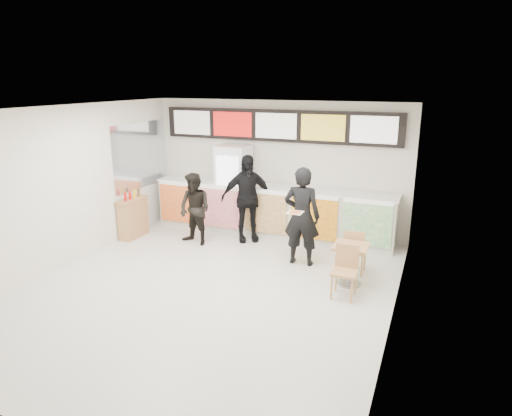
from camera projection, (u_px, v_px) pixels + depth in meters
The scene contains 15 objects.
floor at pixel (208, 290), 7.74m from camera, with size 7.00×7.00×0.00m, color beige.
ceiling at pixel (202, 109), 6.93m from camera, with size 7.00×7.00×0.00m, color white.
wall_back at pixel (278, 167), 10.45m from camera, with size 6.00×6.00×0.00m, color silver.
wall_left at pixel (61, 188), 8.42m from camera, with size 7.00×7.00×0.00m, color silver.
wall_right at pixel (399, 226), 6.25m from camera, with size 7.00×7.00×0.00m, color silver.
service_counter at pixel (271, 210), 10.34m from camera, with size 5.56×0.77×1.14m.
menu_board at pixel (277, 126), 10.12m from camera, with size 5.50×0.14×0.70m.
drinks_fridge at pixel (234, 188), 10.58m from camera, with size 0.70×0.67×2.00m.
mirror_panel at pixel (141, 155), 10.53m from camera, with size 0.01×2.00×1.50m, color #B2B7BF.
customer_main at pixel (302, 216), 8.60m from camera, with size 0.69×0.46×1.90m, color black.
customer_left at pixel (195, 209), 9.70m from camera, with size 0.75×0.59×1.55m, color black.
customer_mid at pixel (247, 198), 9.87m from camera, with size 1.12×0.47×1.91m, color black.
pizza_slice at pixel (295, 212), 8.14m from camera, with size 0.36×0.36×0.02m.
cafe_table at pixel (350, 257), 7.83m from camera, with size 0.58×1.46×0.85m.
condiment_ledge at pixel (133, 218), 10.23m from camera, with size 0.32×0.79×1.06m.
Camera 1 is at (3.42, -6.24, 3.44)m, focal length 32.00 mm.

